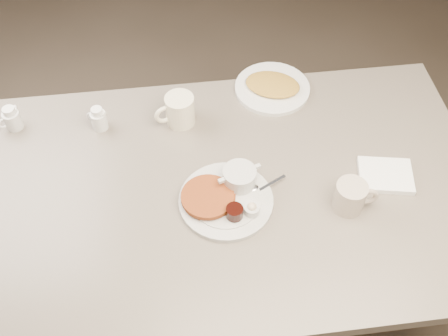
{
  "coord_description": "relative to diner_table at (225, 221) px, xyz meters",
  "views": [
    {
      "loc": [
        -0.12,
        -0.9,
        2.0
      ],
      "look_at": [
        0.0,
        0.02,
        0.82
      ],
      "focal_mm": 43.4,
      "sensor_mm": 36.0,
      "label": 1
    }
  ],
  "objects": [
    {
      "name": "diner_table",
      "position": [
        0.0,
        0.0,
        0.0
      ],
      "size": [
        1.5,
        0.9,
        0.75
      ],
      "color": "slate",
      "rests_on": "ground"
    },
    {
      "name": "creamer_right",
      "position": [
        -0.36,
        0.29,
        0.21
      ],
      "size": [
        0.07,
        0.05,
        0.08
      ],
      "color": "white",
      "rests_on": "diner_table"
    },
    {
      "name": "napkin",
      "position": [
        0.47,
        -0.02,
        0.18
      ],
      "size": [
        0.17,
        0.15,
        0.02
      ],
      "color": "white",
      "rests_on": "diner_table"
    },
    {
      "name": "main_plate",
      "position": [
        -0.0,
        -0.04,
        0.19
      ],
      "size": [
        0.35,
        0.34,
        0.07
      ],
      "color": "beige",
      "rests_on": "diner_table"
    },
    {
      "name": "hash_plate",
      "position": [
        0.21,
        0.38,
        0.18
      ],
      "size": [
        0.32,
        0.32,
        0.04
      ],
      "color": "silver",
      "rests_on": "diner_table"
    },
    {
      "name": "coffee_mug_far",
      "position": [
        -0.11,
        0.28,
        0.22
      ],
      "size": [
        0.14,
        0.11,
        0.1
      ],
      "color": "white",
      "rests_on": "diner_table"
    },
    {
      "name": "creamer_left",
      "position": [
        -0.62,
        0.32,
        0.21
      ],
      "size": [
        0.07,
        0.06,
        0.08
      ],
      "color": "white",
      "rests_on": "diner_table"
    },
    {
      "name": "coffee_mug_near",
      "position": [
        0.33,
        -0.1,
        0.22
      ],
      "size": [
        0.13,
        0.1,
        0.09
      ],
      "color": "#B9A999",
      "rests_on": "diner_table"
    }
  ]
}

